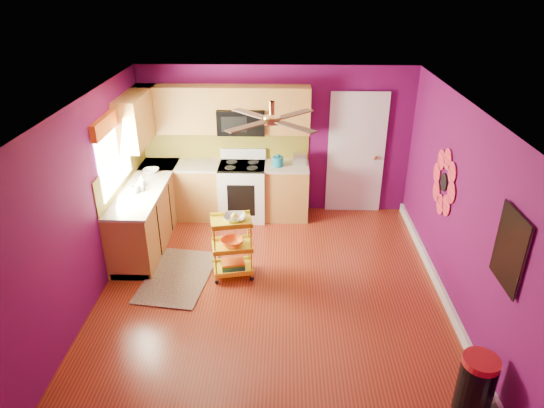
{
  "coord_description": "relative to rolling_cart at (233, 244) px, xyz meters",
  "views": [
    {
      "loc": [
        0.15,
        -5.25,
        3.87
      ],
      "look_at": [
        -0.01,
        0.4,
        1.1
      ],
      "focal_mm": 32.0,
      "sensor_mm": 36.0,
      "label": 1
    }
  ],
  "objects": [
    {
      "name": "ground",
      "position": [
        0.54,
        -0.37,
        -0.5
      ],
      "size": [
        5.0,
        5.0,
        0.0
      ],
      "primitive_type": "plane",
      "color": "maroon",
      "rests_on": "ground"
    },
    {
      "name": "room_envelope",
      "position": [
        0.56,
        -0.37,
        1.13
      ],
      "size": [
        4.54,
        5.04,
        2.52
      ],
      "color": "#5D0A4E",
      "rests_on": "ground"
    },
    {
      "name": "lower_cabinets",
      "position": [
        -0.81,
        1.44,
        -0.06
      ],
      "size": [
        2.81,
        2.31,
        0.94
      ],
      "color": "#9C692A",
      "rests_on": "ground"
    },
    {
      "name": "electric_range",
      "position": [
        -0.01,
        1.8,
        -0.02
      ],
      "size": [
        0.76,
        0.66,
        1.13
      ],
      "color": "white",
      "rests_on": "ground"
    },
    {
      "name": "upper_cabinetry",
      "position": [
        -0.71,
        1.8,
        1.3
      ],
      "size": [
        2.8,
        2.3,
        1.26
      ],
      "color": "#9C692A",
      "rests_on": "ground"
    },
    {
      "name": "left_window",
      "position": [
        -1.68,
        0.68,
        1.24
      ],
      "size": [
        0.08,
        1.35,
        1.08
      ],
      "color": "white",
      "rests_on": "ground"
    },
    {
      "name": "panel_door",
      "position": [
        1.89,
        2.1,
        0.53
      ],
      "size": [
        0.95,
        0.11,
        2.15
      ],
      "color": "white",
      "rests_on": "ground"
    },
    {
      "name": "right_wall_art",
      "position": [
        2.76,
        -0.71,
        0.94
      ],
      "size": [
        0.04,
        2.74,
        1.04
      ],
      "color": "black",
      "rests_on": "ground"
    },
    {
      "name": "ceiling_fan",
      "position": [
        0.54,
        -0.17,
        1.79
      ],
      "size": [
        1.01,
        1.01,
        0.26
      ],
      "color": "#BF8C3F",
      "rests_on": "ground"
    },
    {
      "name": "shag_rug",
      "position": [
        -0.77,
        -0.07,
        -0.49
      ],
      "size": [
        1.02,
        1.47,
        0.02
      ],
      "primitive_type": "cube",
      "rotation": [
        0.0,
        0.0,
        -0.14
      ],
      "color": "black",
      "rests_on": "ground"
    },
    {
      "name": "rolling_cart",
      "position": [
        0.0,
        0.0,
        0.0
      ],
      "size": [
        0.6,
        0.49,
        0.97
      ],
      "color": "yellow",
      "rests_on": "ground"
    },
    {
      "name": "trash_can",
      "position": [
        2.51,
        -2.22,
        -0.17
      ],
      "size": [
        0.43,
        0.44,
        0.65
      ],
      "color": "black",
      "rests_on": "ground"
    },
    {
      "name": "teal_kettle",
      "position": [
        0.58,
        1.78,
        0.53
      ],
      "size": [
        0.18,
        0.18,
        0.21
      ],
      "color": "#126989",
      "rests_on": "lower_cabinets"
    },
    {
      "name": "toaster",
      "position": [
        0.94,
        1.88,
        0.53
      ],
      "size": [
        0.22,
        0.15,
        0.18
      ],
      "primitive_type": "cube",
      "color": "beige",
      "rests_on": "lower_cabinets"
    },
    {
      "name": "soap_bottle_a",
      "position": [
        -1.4,
        0.76,
        0.54
      ],
      "size": [
        0.09,
        0.09,
        0.2
      ],
      "primitive_type": "imported",
      "color": "#EA3F72",
      "rests_on": "lower_cabinets"
    },
    {
      "name": "soap_bottle_b",
      "position": [
        -1.43,
        0.93,
        0.52
      ],
      "size": [
        0.12,
        0.12,
        0.16
      ],
      "primitive_type": "imported",
      "color": "white",
      "rests_on": "lower_cabinets"
    },
    {
      "name": "counter_dish",
      "position": [
        -1.43,
        1.43,
        0.47
      ],
      "size": [
        0.25,
        0.25,
        0.06
      ],
      "primitive_type": "imported",
      "color": "white",
      "rests_on": "lower_cabinets"
    },
    {
      "name": "counter_cup",
      "position": [
        -1.46,
        0.67,
        0.49
      ],
      "size": [
        0.13,
        0.13,
        0.11
      ],
      "primitive_type": "imported",
      "color": "white",
      "rests_on": "lower_cabinets"
    }
  ]
}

